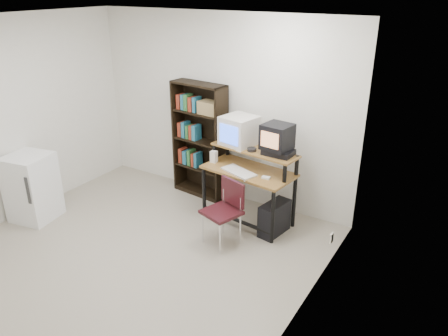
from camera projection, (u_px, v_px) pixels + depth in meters
The scene contains 19 objects.
floor at pixel (130, 258), 5.04m from camera, with size 4.00×4.00×0.01m, color #A89E8B.
ceiling at pixel (105, 22), 4.01m from camera, with size 4.00×4.00×0.01m, color white.
back_wall at pixel (220, 109), 6.10m from camera, with size 4.00×0.01×2.60m, color silver.
left_wall at pixel (2, 123), 5.48m from camera, with size 0.01×4.00×2.60m, color silver.
right_wall at pixel (299, 199), 3.57m from camera, with size 0.01×4.00×2.60m, color silver.
computer_desk at pixel (250, 173), 5.57m from camera, with size 1.23×0.73×0.98m.
crt_monitor at pixel (239, 131), 5.63m from camera, with size 0.47×0.48×0.38m.
vcr at pixel (278, 153), 5.34m from camera, with size 0.36×0.26×0.08m, color black.
crt_tv at pixel (277, 137), 5.29m from camera, with size 0.37×0.37×0.31m.
cd_spindle at pixel (252, 150), 5.46m from camera, with size 0.12×0.12×0.05m, color #26262B.
keyboard at pixel (239, 172), 5.47m from camera, with size 0.47×0.21×0.04m, color beige.
mousepad at pixel (267, 179), 5.31m from camera, with size 0.22×0.18×0.01m, color black.
mouse at pixel (266, 178), 5.30m from camera, with size 0.10×0.06×0.03m, color white.
desk_speaker at pixel (214, 157), 5.75m from camera, with size 0.08×0.07×0.17m, color beige.
pc_tower at pixel (274, 218), 5.46m from camera, with size 0.20×0.45×0.42m, color black.
school_chair at pixel (226, 206), 5.18m from camera, with size 0.50×0.50×0.79m.
bookshelf at pixel (201, 138), 6.27m from camera, with size 0.86×0.37×1.67m.
mini_fridge at pixel (32, 187), 5.74m from camera, with size 0.61×0.61×0.89m.
wall_outlet at pixel (332, 238), 4.87m from camera, with size 0.02×0.08×0.12m, color beige.
Camera 1 is at (3.13, -3.04, 2.94)m, focal length 35.00 mm.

